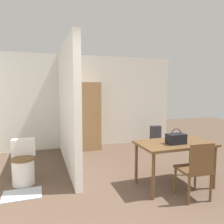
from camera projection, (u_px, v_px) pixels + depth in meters
wall_back at (80, 102)px, 5.99m from camera, size 5.41×0.12×2.50m
partition_wall at (67, 106)px, 4.51m from camera, size 0.12×2.67×2.50m
dining_table at (175, 147)px, 3.58m from camera, size 1.23×0.71×0.74m
wooden_chair at (196, 168)px, 3.15m from camera, size 0.44×0.44×0.86m
toilet at (23, 164)px, 3.75m from camera, size 0.40×0.54×0.72m
handbag at (176, 139)px, 3.47m from camera, size 0.30×0.18×0.25m
wooden_cabinet at (90, 116)px, 5.79m from camera, size 0.49×0.50×1.77m
bath_mat at (22, 194)px, 3.33m from camera, size 0.57×0.40×0.01m
space_heater at (155, 136)px, 6.04m from camera, size 0.26×0.18×0.59m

